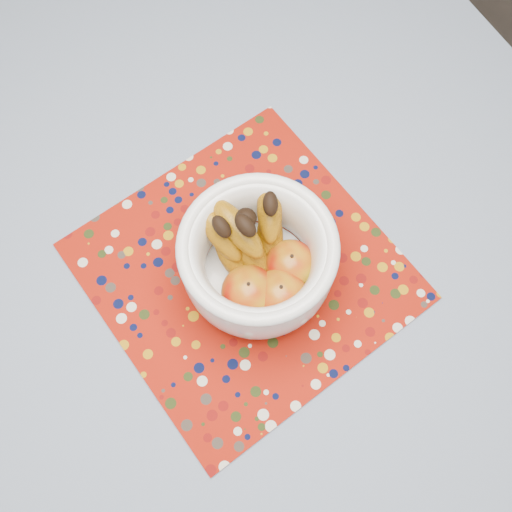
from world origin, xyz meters
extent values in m
plane|color=#2D2826|center=(0.00, 0.00, 0.00)|extent=(4.00, 4.00, 0.00)
cube|color=brown|center=(0.00, 0.00, 0.73)|extent=(1.20, 1.20, 0.04)
cylinder|color=brown|center=(0.53, 0.53, 0.35)|extent=(0.06, 0.06, 0.71)
cylinder|color=brown|center=(0.79, 0.04, 0.22)|extent=(0.04, 0.04, 0.45)
cube|color=slate|center=(0.00, 0.00, 0.76)|extent=(1.32, 1.32, 0.01)
cube|color=#921407|center=(0.04, -0.09, 0.76)|extent=(0.47, 0.47, 0.00)
cylinder|color=white|center=(0.05, -0.11, 0.77)|extent=(0.11, 0.11, 0.01)
cylinder|color=white|center=(0.05, -0.11, 0.78)|extent=(0.16, 0.16, 0.01)
torus|color=white|center=(0.05, -0.11, 0.89)|extent=(0.22, 0.22, 0.02)
ellipsoid|color=maroon|center=(0.02, -0.14, 0.82)|extent=(0.08, 0.08, 0.07)
ellipsoid|color=maroon|center=(0.09, -0.13, 0.82)|extent=(0.07, 0.07, 0.07)
ellipsoid|color=maroon|center=(0.05, -0.16, 0.82)|extent=(0.08, 0.08, 0.07)
sphere|color=black|center=(0.05, -0.07, 0.90)|extent=(0.03, 0.03, 0.03)
camera|label=1|loc=(-0.10, -0.36, 1.62)|focal=42.00mm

